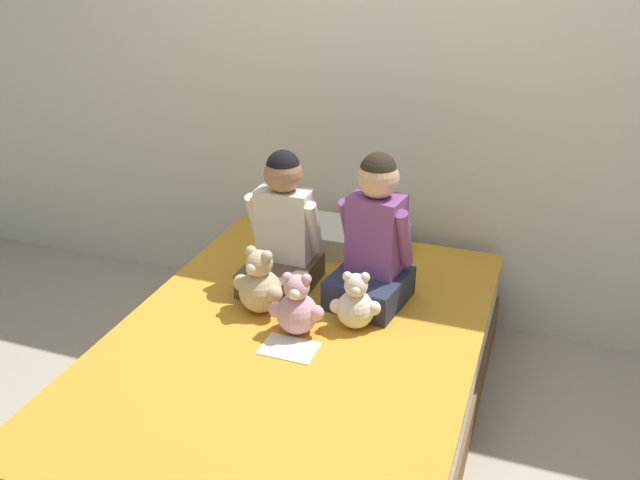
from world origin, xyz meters
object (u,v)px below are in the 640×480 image
object	(u,v)px
teddy_bear_between_children	(297,308)
sign_card	(289,348)
bed	(295,383)
teddy_bear_held_by_left_child	(260,285)
teddy_bear_held_by_right_child	(355,304)
child_on_right	(374,240)
pillow_at_headboard	(355,239)
child_on_left	(283,231)

from	to	relation	value
teddy_bear_between_children	sign_card	xyz separation A→B (m)	(0.01, -0.12, -0.11)
sign_card	bed	bearing A→B (deg)	98.81
teddy_bear_held_by_left_child	teddy_bear_held_by_right_child	world-z (taller)	teddy_bear_held_by_left_child
child_on_right	pillow_at_headboard	bearing A→B (deg)	125.29
bed	teddy_bear_between_children	distance (m)	0.34
child_on_right	sign_card	distance (m)	0.58
bed	sign_card	world-z (taller)	sign_card
child_on_right	teddy_bear_between_children	size ratio (longest dim) A/B	2.50
teddy_bear_held_by_left_child	bed	bearing A→B (deg)	-19.61
pillow_at_headboard	sign_card	world-z (taller)	pillow_at_headboard
child_on_right	teddy_bear_held_by_left_child	world-z (taller)	child_on_right
bed	sign_card	xyz separation A→B (m)	(0.01, -0.09, 0.23)
teddy_bear_held_by_right_child	teddy_bear_between_children	xyz separation A→B (m)	(-0.20, -0.12, 0.01)
teddy_bear_held_by_left_child	teddy_bear_between_children	distance (m)	0.23
child_on_left	pillow_at_headboard	size ratio (longest dim) A/B	1.26
sign_card	child_on_right	bearing A→B (deg)	67.58
child_on_right	teddy_bear_held_by_right_child	distance (m)	0.29
bed	child_on_left	bearing A→B (deg)	117.82
bed	teddy_bear_between_children	size ratio (longest dim) A/B	7.64
teddy_bear_held_by_left_child	pillow_at_headboard	world-z (taller)	teddy_bear_held_by_left_child
pillow_at_headboard	child_on_right	bearing A→B (deg)	-63.85
teddy_bear_between_children	bed	bearing A→B (deg)	-101.96
teddy_bear_held_by_right_child	bed	bearing A→B (deg)	-158.37
teddy_bear_held_by_left_child	teddy_bear_held_by_right_child	size ratio (longest dim) A/B	1.18
child_on_right	teddy_bear_held_by_left_child	bearing A→B (deg)	-139.54
teddy_bear_held_by_left_child	teddy_bear_between_children	world-z (taller)	teddy_bear_held_by_left_child
teddy_bear_held_by_left_child	pillow_at_headboard	xyz separation A→B (m)	(0.20, 0.67, -0.06)
bed	pillow_at_headboard	xyz separation A→B (m)	(0.00, 0.80, 0.29)
child_on_right	teddy_bear_held_by_right_child	size ratio (longest dim) A/B	2.68
teddy_bear_held_by_left_child	sign_card	distance (m)	0.33
child_on_left	sign_card	size ratio (longest dim) A/B	2.91
teddy_bear_between_children	pillow_at_headboard	xyz separation A→B (m)	(-0.00, 0.77, -0.05)
child_on_right	sign_card	bearing A→B (deg)	-103.27
teddy_bear_between_children	pillow_at_headboard	world-z (taller)	teddy_bear_between_children
teddy_bear_held_by_left_child	pillow_at_headboard	distance (m)	0.70
teddy_bear_held_by_right_child	teddy_bear_between_children	distance (m)	0.23
sign_card	child_on_left	bearing A→B (deg)	114.50
bed	pillow_at_headboard	bearing A→B (deg)	90.00
teddy_bear_held_by_right_child	sign_card	bearing A→B (deg)	-142.57
child_on_left	child_on_right	world-z (taller)	child_on_right
child_on_left	pillow_at_headboard	xyz separation A→B (m)	(0.20, 0.42, -0.20)
teddy_bear_between_children	sign_card	world-z (taller)	teddy_bear_between_children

